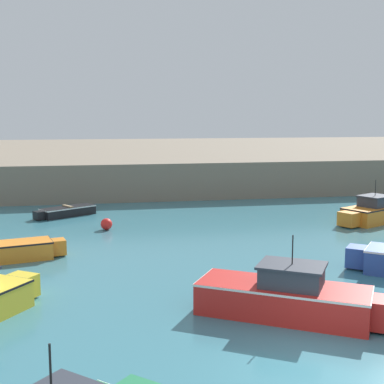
% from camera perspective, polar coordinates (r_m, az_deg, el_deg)
% --- Properties ---
extents(ground_plane, '(200.00, 200.00, 0.00)m').
position_cam_1_polar(ground_plane, '(13.89, 13.23, -18.15)').
color(ground_plane, teal).
extents(quay_seawall, '(120.00, 40.00, 2.70)m').
position_cam_1_polar(quay_seawall, '(57.67, -5.29, 3.45)').
color(quay_seawall, gray).
rests_on(quay_seawall, ground).
extents(dinghy_black_3, '(3.71, 2.82, 0.64)m').
position_cam_1_polar(dinghy_black_3, '(33.45, -13.26, -2.00)').
color(dinghy_black_3, black).
rests_on(dinghy_black_3, ground).
extents(motorboat_red_5, '(5.89, 4.39, 2.56)m').
position_cam_1_polar(motorboat_red_5, '(16.83, 10.36, -10.94)').
color(motorboat_red_5, red).
rests_on(motorboat_red_5, ground).
extents(motorboat_orange_7, '(5.30, 3.66, 2.44)m').
position_cam_1_polar(motorboat_orange_7, '(32.53, 18.89, -2.01)').
color(motorboat_orange_7, orange).
rests_on(motorboat_orange_7, ground).
extents(mooring_buoy, '(0.62, 0.62, 0.62)m').
position_cam_1_polar(mooring_buoy, '(29.09, -9.11, -3.40)').
color(mooring_buoy, red).
rests_on(mooring_buoy, ground).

